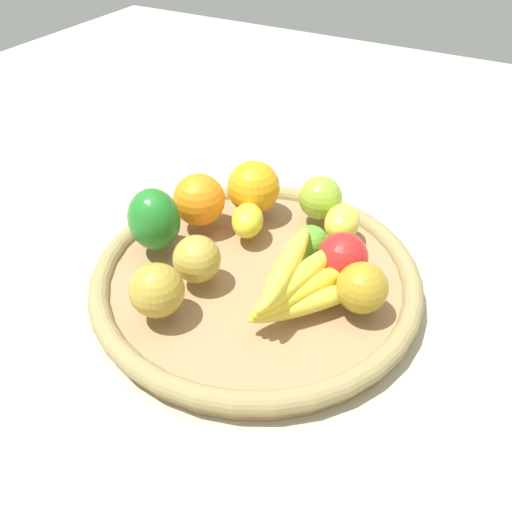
{
  "coord_description": "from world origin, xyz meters",
  "views": [
    {
      "loc": [
        0.28,
        -0.51,
        0.52
      ],
      "look_at": [
        0.0,
        0.0,
        0.06
      ],
      "focal_mm": 37.56,
      "sensor_mm": 36.0,
      "label": 1
    }
  ],
  "objects_px": {
    "banana_bunch": "(300,284)",
    "lemon_0": "(342,222)",
    "lemon_1": "(248,220)",
    "apple_2": "(320,198)",
    "orange_0": "(199,200)",
    "orange_1": "(254,187)",
    "apple_0": "(157,290)",
    "apple_4": "(362,288)",
    "lime_0": "(310,243)",
    "apple_1": "(197,259)",
    "apple_3": "(343,257)",
    "bell_pepper": "(154,219)"
  },
  "relations": [
    {
      "from": "lemon_1",
      "to": "lemon_0",
      "type": "height_order",
      "value": "lemon_0"
    },
    {
      "from": "lemon_0",
      "to": "apple_4",
      "type": "bearing_deg",
      "value": -59.2
    },
    {
      "from": "orange_1",
      "to": "apple_0",
      "type": "bearing_deg",
      "value": -88.11
    },
    {
      "from": "apple_3",
      "to": "banana_bunch",
      "type": "height_order",
      "value": "apple_3"
    },
    {
      "from": "banana_bunch",
      "to": "lemon_1",
      "type": "xyz_separation_m",
      "value": [
        -0.13,
        0.1,
        -0.01
      ]
    },
    {
      "from": "lemon_1",
      "to": "lemon_0",
      "type": "relative_size",
      "value": 0.92
    },
    {
      "from": "lemon_1",
      "to": "orange_0",
      "type": "height_order",
      "value": "orange_0"
    },
    {
      "from": "apple_2",
      "to": "orange_1",
      "type": "bearing_deg",
      "value": -161.19
    },
    {
      "from": "apple_2",
      "to": "apple_0",
      "type": "bearing_deg",
      "value": -107.12
    },
    {
      "from": "lemon_1",
      "to": "lime_0",
      "type": "relative_size",
      "value": 1.27
    },
    {
      "from": "lime_0",
      "to": "orange_1",
      "type": "relative_size",
      "value": 0.61
    },
    {
      "from": "lime_0",
      "to": "orange_1",
      "type": "xyz_separation_m",
      "value": [
        -0.13,
        0.07,
        0.02
      ]
    },
    {
      "from": "bell_pepper",
      "to": "lemon_1",
      "type": "relative_size",
      "value": 1.44
    },
    {
      "from": "apple_3",
      "to": "bell_pepper",
      "type": "xyz_separation_m",
      "value": [
        -0.26,
        -0.06,
        0.01
      ]
    },
    {
      "from": "apple_0",
      "to": "apple_4",
      "type": "height_order",
      "value": "apple_0"
    },
    {
      "from": "lemon_1",
      "to": "apple_1",
      "type": "height_order",
      "value": "apple_1"
    },
    {
      "from": "apple_1",
      "to": "apple_3",
      "type": "bearing_deg",
      "value": 29.38
    },
    {
      "from": "apple_4",
      "to": "apple_2",
      "type": "bearing_deg",
      "value": 127.92
    },
    {
      "from": "apple_2",
      "to": "lime_0",
      "type": "distance_m",
      "value": 0.11
    },
    {
      "from": "apple_2",
      "to": "banana_bunch",
      "type": "xyz_separation_m",
      "value": [
        0.06,
        -0.2,
        -0.0
      ]
    },
    {
      "from": "apple_3",
      "to": "lime_0",
      "type": "bearing_deg",
      "value": 160.38
    },
    {
      "from": "bell_pepper",
      "to": "orange_0",
      "type": "relative_size",
      "value": 1.16
    },
    {
      "from": "apple_0",
      "to": "lime_0",
      "type": "xyz_separation_m",
      "value": [
        0.12,
        0.19,
        -0.01
      ]
    },
    {
      "from": "apple_2",
      "to": "orange_0",
      "type": "height_order",
      "value": "orange_0"
    },
    {
      "from": "lemon_0",
      "to": "apple_2",
      "type": "bearing_deg",
      "value": 145.89
    },
    {
      "from": "apple_3",
      "to": "lime_0",
      "type": "distance_m",
      "value": 0.06
    },
    {
      "from": "banana_bunch",
      "to": "lemon_0",
      "type": "bearing_deg",
      "value": 92.51
    },
    {
      "from": "apple_2",
      "to": "orange_1",
      "type": "relative_size",
      "value": 0.81
    },
    {
      "from": "lime_0",
      "to": "apple_4",
      "type": "distance_m",
      "value": 0.12
    },
    {
      "from": "bell_pepper",
      "to": "apple_0",
      "type": "bearing_deg",
      "value": 160.55
    },
    {
      "from": "orange_1",
      "to": "orange_0",
      "type": "bearing_deg",
      "value": -129.14
    },
    {
      "from": "bell_pepper",
      "to": "lime_0",
      "type": "relative_size",
      "value": 1.84
    },
    {
      "from": "orange_0",
      "to": "lemon_0",
      "type": "height_order",
      "value": "orange_0"
    },
    {
      "from": "apple_2",
      "to": "lime_0",
      "type": "relative_size",
      "value": 1.35
    },
    {
      "from": "apple_3",
      "to": "banana_bunch",
      "type": "bearing_deg",
      "value": -110.47
    },
    {
      "from": "banana_bunch",
      "to": "lemon_0",
      "type": "xyz_separation_m",
      "value": [
        -0.01,
        0.16,
        -0.01
      ]
    },
    {
      "from": "lime_0",
      "to": "apple_0",
      "type": "bearing_deg",
      "value": -122.02
    },
    {
      "from": "apple_4",
      "to": "orange_1",
      "type": "xyz_separation_m",
      "value": [
        -0.23,
        0.13,
        0.01
      ]
    },
    {
      "from": "apple_0",
      "to": "apple_3",
      "type": "bearing_deg",
      "value": 44.51
    },
    {
      "from": "lemon_0",
      "to": "apple_1",
      "type": "distance_m",
      "value": 0.23
    },
    {
      "from": "lime_0",
      "to": "apple_2",
      "type": "bearing_deg",
      "value": 106.47
    },
    {
      "from": "orange_0",
      "to": "apple_1",
      "type": "relative_size",
      "value": 1.23
    },
    {
      "from": "lemon_1",
      "to": "apple_0",
      "type": "relative_size",
      "value": 0.92
    },
    {
      "from": "apple_3",
      "to": "apple_0",
      "type": "distance_m",
      "value": 0.25
    },
    {
      "from": "lemon_1",
      "to": "apple_1",
      "type": "relative_size",
      "value": 0.99
    },
    {
      "from": "lemon_0",
      "to": "apple_0",
      "type": "bearing_deg",
      "value": -118.52
    },
    {
      "from": "bell_pepper",
      "to": "apple_3",
      "type": "bearing_deg",
      "value": -134.0
    },
    {
      "from": "orange_0",
      "to": "orange_1",
      "type": "relative_size",
      "value": 0.96
    },
    {
      "from": "lemon_1",
      "to": "apple_0",
      "type": "height_order",
      "value": "apple_0"
    },
    {
      "from": "lemon_0",
      "to": "apple_1",
      "type": "bearing_deg",
      "value": -126.42
    }
  ]
}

